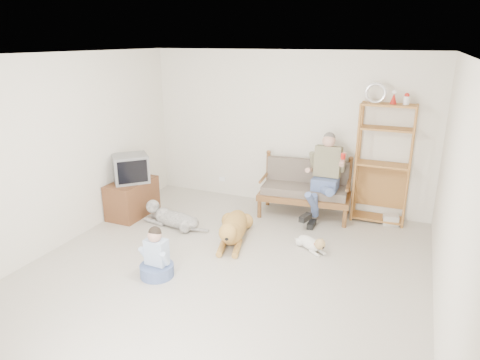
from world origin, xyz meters
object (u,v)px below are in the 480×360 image
at_px(loveseat, 306,187).
at_px(tv_stand, 132,198).
at_px(golden_retriever, 233,228).
at_px(etagere, 383,163).

height_order(loveseat, tv_stand, loveseat).
bearing_deg(golden_retriever, loveseat, 47.59).
bearing_deg(loveseat, tv_stand, -162.58).
distance_m(loveseat, etagere, 1.30).
bearing_deg(tv_stand, loveseat, 23.67).
distance_m(etagere, golden_retriever, 2.60).
xyz_separation_m(loveseat, tv_stand, (-2.71, -1.16, -0.19)).
bearing_deg(etagere, golden_retriever, -140.47).
xyz_separation_m(loveseat, golden_retriever, (-0.73, -1.39, -0.30)).
bearing_deg(tv_stand, etagere, 19.52).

